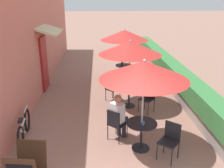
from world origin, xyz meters
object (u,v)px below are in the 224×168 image
at_px(coffee_cup_near, 143,123).
at_px(cafe_chair_mid_left, 148,97).
at_px(coffee_cup_mid, 133,84).
at_px(seated_patron_near_left, 118,115).
at_px(patio_table_far, 124,70).
at_px(patio_umbrella_far, 124,35).
at_px(cafe_chair_far_left, 123,74).
at_px(cafe_chair_mid_right, 111,88).
at_px(patio_umbrella_mid, 130,48).
at_px(patio_umbrella_near, 144,70).
at_px(cafe_chair_far_right, 124,65).
at_px(patio_table_mid, 129,92).
at_px(cafe_chair_near_left, 116,122).
at_px(coffee_cup_far, 122,64).
at_px(bicycle_leaning, 24,129).
at_px(cafe_chair_near_right, 170,138).
at_px(patio_table_near, 141,130).

xyz_separation_m(coffee_cup_near, cafe_chair_mid_left, (0.56, 2.18, -0.24)).
height_order(cafe_chair_mid_left, coffee_cup_mid, cafe_chair_mid_left).
distance_m(seated_patron_near_left, patio_table_far, 4.76).
relative_size(seated_patron_near_left, patio_umbrella_far, 0.55).
distance_m(seated_patron_near_left, cafe_chair_far_left, 4.05).
height_order(coffee_cup_near, cafe_chair_mid_right, cafe_chair_mid_right).
xyz_separation_m(patio_umbrella_mid, coffee_cup_mid, (0.13, 0.12, -1.25)).
distance_m(patio_umbrella_near, cafe_chair_far_left, 4.74).
relative_size(cafe_chair_far_left, cafe_chair_far_right, 1.00).
height_order(patio_umbrella_near, cafe_chair_far_left, patio_umbrella_near).
bearing_deg(cafe_chair_far_right, seated_patron_near_left, 5.96).
xyz_separation_m(patio_table_mid, patio_table_far, (0.10, 2.69, 0.00)).
relative_size(cafe_chair_near_left, patio_umbrella_mid, 0.38).
bearing_deg(cafe_chair_far_left, coffee_cup_far, 12.35).
relative_size(seated_patron_near_left, cafe_chair_mid_left, 1.44).
bearing_deg(seated_patron_near_left, cafe_chair_mid_left, 96.31).
xyz_separation_m(cafe_chair_mid_left, coffee_cup_mid, (-0.43, 0.56, 0.24)).
relative_size(patio_umbrella_near, coffee_cup_mid, 25.20).
bearing_deg(patio_table_far, cafe_chair_near_left, -98.27).
xyz_separation_m(patio_table_mid, cafe_chair_far_left, (0.01, 1.98, 0.01)).
relative_size(patio_table_far, bicycle_leaning, 0.45).
height_order(cafe_chair_far_left, coffee_cup_far, cafe_chair_far_left).
bearing_deg(patio_umbrella_far, cafe_chair_far_right, 82.65).
height_order(cafe_chair_near_right, patio_table_mid, cafe_chair_near_right).
height_order(patio_table_near, bicycle_leaning, bicycle_leaning).
relative_size(patio_table_mid, coffee_cup_mid, 8.27).
bearing_deg(patio_table_far, cafe_chair_mid_left, -81.63).
bearing_deg(patio_table_near, coffee_cup_mid, 87.05).
height_order(seated_patron_near_left, cafe_chair_near_right, seated_patron_near_left).
bearing_deg(coffee_cup_far, patio_table_near, -90.36).
height_order(cafe_chair_mid_right, patio_table_far, cafe_chair_mid_right).
height_order(coffee_cup_mid, patio_umbrella_far, patio_umbrella_far).
xyz_separation_m(coffee_cup_near, patio_table_far, (0.10, 5.32, -0.25)).
xyz_separation_m(patio_umbrella_near, patio_table_far, (0.11, 5.21, -1.51)).
height_order(patio_umbrella_mid, bicycle_leaning, patio_umbrella_mid).
bearing_deg(cafe_chair_mid_left, patio_table_far, -37.62).
relative_size(cafe_chair_near_right, patio_table_far, 1.17).
bearing_deg(patio_umbrella_mid, cafe_chair_far_left, 89.64).
bearing_deg(patio_umbrella_far, cafe_chair_near_left, -98.27).
bearing_deg(cafe_chair_near_left, coffee_cup_mid, 112.71).
bearing_deg(patio_table_mid, patio_umbrella_mid, 0.00).
relative_size(cafe_chair_far_right, bicycle_leaning, 0.53).
bearing_deg(coffee_cup_far, cafe_chair_far_right, 74.63).
relative_size(patio_umbrella_far, cafe_chair_far_left, 2.61).
bearing_deg(cafe_chair_far_right, coffee_cup_mid, 12.35).
height_order(cafe_chair_mid_left, cafe_chair_far_right, same).
bearing_deg(patio_umbrella_far, cafe_chair_far_left, -97.35).
bearing_deg(patio_umbrella_far, coffee_cup_near, -91.06).
height_order(coffee_cup_near, cafe_chair_far_right, cafe_chair_far_right).
bearing_deg(coffee_cup_mid, bicycle_leaning, -145.76).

